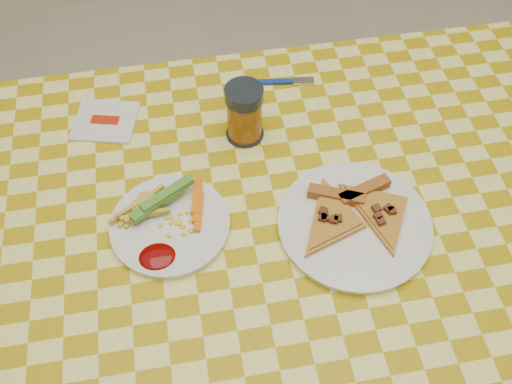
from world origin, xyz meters
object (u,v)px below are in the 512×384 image
at_px(table, 279,245).
at_px(drink_glass, 244,113).
at_px(plate_right, 354,225).
at_px(plate_left, 170,226).

distance_m(table, drink_glass, 0.25).
xyz_separation_m(plate_right, drink_glass, (-0.15, 0.24, 0.05)).
xyz_separation_m(plate_left, drink_glass, (0.16, 0.19, 0.05)).
bearing_deg(drink_glass, plate_left, -130.40).
relative_size(plate_right, drink_glass, 2.18).
bearing_deg(drink_glass, table, -82.82).
distance_m(plate_right, drink_glass, 0.28).
relative_size(table, plate_right, 5.06).
relative_size(table, plate_left, 6.50).
height_order(plate_left, plate_right, same).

